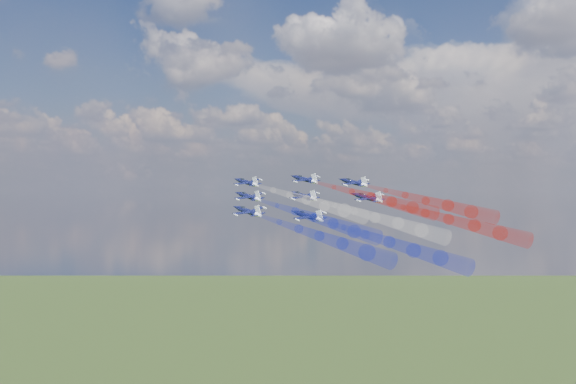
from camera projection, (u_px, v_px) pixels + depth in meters
The scene contains 16 objects.
jet_lead at pixel (247, 182), 172.59m from camera, with size 8.27×10.33×2.76m, color black, non-canonical shape.
trail_lead at pixel (307, 200), 155.95m from camera, with size 3.44×36.51×3.44m, color silver, non-canonical shape.
jet_inner_left at pixel (249, 197), 160.65m from camera, with size 8.27×10.33×2.76m, color black, non-canonical shape.
trail_inner_left at pixel (314, 217), 144.02m from camera, with size 3.44×36.51×3.44m, color #1726CA, non-canonical shape.
jet_inner_right at pixel (305, 179), 172.33m from camera, with size 8.27×10.33×2.76m, color black, non-canonical shape.
trail_inner_right at pixel (371, 197), 155.70m from camera, with size 3.44×36.51×3.44m, color red, non-canonical shape.
jet_outer_left at pixel (248, 211), 146.87m from camera, with size 8.27×10.33×2.76m, color black, non-canonical shape.
trail_outer_left at pixel (320, 236), 130.24m from camera, with size 3.44×36.51×3.44m, color #1726CA, non-canonical shape.
jet_center_third at pixel (303, 196), 158.65m from camera, with size 8.27×10.33×2.76m, color black, non-canonical shape.
trail_center_third at pixel (375, 217), 142.02m from camera, with size 3.44×36.51×3.44m, color silver, non-canonical shape.
jet_outer_right at pixel (354, 183), 170.78m from camera, with size 8.27×10.33×2.76m, color black, non-canonical shape.
trail_outer_right at pixel (426, 200), 154.14m from camera, with size 3.44×36.51×3.44m, color red, non-canonical shape.
jet_rear_left at pixel (308, 216), 145.17m from camera, with size 8.27×10.33×2.76m, color black, non-canonical shape.
trail_rear_left at pixel (389, 242), 128.54m from camera, with size 3.44×36.51×3.44m, color #1726CA, non-canonical shape.
jet_rear_right at pixel (367, 198), 156.12m from camera, with size 8.27×10.33×2.76m, color black, non-canonical shape.
trail_rear_right at pixel (449, 219), 139.48m from camera, with size 3.44×36.51×3.44m, color red, non-canonical shape.
Camera 1 is at (79.35, -148.80, 127.44)m, focal length 41.75 mm.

